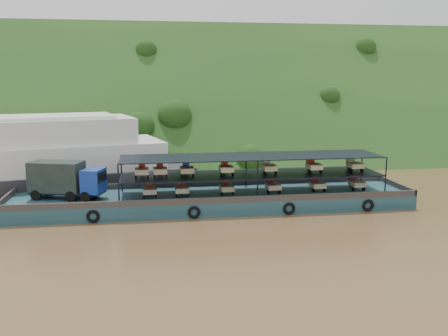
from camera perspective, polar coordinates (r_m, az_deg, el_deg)
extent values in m
plane|color=brown|center=(43.87, 3.19, -4.73)|extent=(160.00, 160.00, 0.00)
cube|color=#193B15|center=(78.78, -2.23, 1.91)|extent=(140.00, 39.60, 39.60)
cube|color=#133A42|center=(44.38, -1.30, -3.74)|extent=(35.00, 7.00, 1.20)
cube|color=#592D19|center=(47.48, -1.84, -1.78)|extent=(35.00, 0.20, 0.50)
cube|color=#592D19|center=(40.90, -0.68, -3.71)|extent=(35.00, 0.20, 0.50)
cube|color=#592D19|center=(49.49, 19.11, -1.85)|extent=(0.20, 7.00, 0.50)
cube|color=#592D19|center=(45.39, -23.68, -3.19)|extent=(0.20, 7.00, 0.50)
torus|color=black|center=(40.84, -14.74, -5.38)|extent=(1.06, 0.26, 1.06)
torus|color=black|center=(40.76, -3.44, -5.09)|extent=(1.06, 0.26, 1.06)
torus|color=black|center=(42.22, 7.47, -4.62)|extent=(1.06, 0.26, 1.06)
torus|color=black|center=(44.66, 16.15, -4.13)|extent=(1.06, 0.26, 1.06)
cylinder|color=black|center=(44.73, -20.68, -2.91)|extent=(0.96, 0.57, 0.91)
cylinder|color=black|center=(46.36, -19.55, -2.40)|extent=(0.96, 0.57, 0.91)
cylinder|color=black|center=(43.34, -17.09, -3.10)|extent=(0.96, 0.57, 0.91)
cylinder|color=black|center=(45.02, -16.07, -2.57)|extent=(0.96, 0.57, 0.91)
cylinder|color=black|center=(42.82, -15.55, -3.18)|extent=(0.96, 0.57, 0.91)
cylinder|color=black|center=(44.52, -14.58, -2.64)|extent=(0.96, 0.57, 0.91)
cube|color=black|center=(44.45, -17.43, -2.62)|extent=(6.48, 3.70, 0.18)
cube|color=navy|center=(43.28, -14.69, -1.40)|extent=(2.11, 2.53, 1.99)
cube|color=black|center=(42.92, -13.76, -0.97)|extent=(0.58, 1.75, 0.82)
cube|color=black|center=(44.59, -18.57, -0.92)|extent=(4.80, 3.35, 2.54)
cube|color=black|center=(44.47, 3.17, -0.75)|extent=(23.00, 5.00, 0.12)
cube|color=black|center=(44.20, 3.19, 1.34)|extent=(23.00, 5.00, 0.08)
cylinder|color=black|center=(41.16, -11.96, -1.85)|extent=(0.12, 0.12, 3.30)
cylinder|color=black|center=(46.06, -11.64, -0.58)|extent=(0.12, 0.12, 3.30)
cylinder|color=black|center=(42.08, 3.87, -1.39)|extent=(0.12, 0.12, 3.30)
cylinder|color=black|center=(46.88, 2.53, -0.19)|extent=(0.12, 0.12, 3.30)
cylinder|color=black|center=(45.96, 18.00, -0.89)|extent=(0.12, 0.12, 3.30)
cylinder|color=black|center=(50.39, 15.47, 0.17)|extent=(0.12, 0.12, 3.30)
cylinder|color=black|center=(44.85, -8.48, -2.58)|extent=(0.12, 0.52, 0.52)
cylinder|color=black|center=(43.10, -9.13, -3.12)|extent=(0.14, 0.52, 0.52)
cylinder|color=black|center=(43.10, -7.80, -3.08)|extent=(0.14, 0.52, 0.52)
cube|color=beige|center=(43.36, -8.48, -2.56)|extent=(1.15, 1.50, 0.44)
cube|color=red|center=(44.45, -8.50, -2.01)|extent=(0.55, 0.80, 0.80)
cube|color=red|center=(44.15, -8.51, -1.43)|extent=(0.50, 0.10, 0.10)
cylinder|color=black|center=(44.94, -4.96, -2.48)|extent=(0.12, 0.52, 0.52)
cylinder|color=black|center=(43.16, -5.46, -3.01)|extent=(0.14, 0.52, 0.52)
cylinder|color=black|center=(43.22, -4.14, -2.97)|extent=(0.14, 0.52, 0.52)
cube|color=beige|center=(43.45, -4.84, -2.45)|extent=(1.15, 1.50, 0.44)
cube|color=red|center=(44.54, -4.94, -1.91)|extent=(0.55, 0.80, 0.80)
cube|color=red|center=(44.24, -4.94, -1.33)|extent=(0.50, 0.10, 0.10)
cylinder|color=black|center=(45.36, 0.02, -2.32)|extent=(0.12, 0.52, 0.52)
cylinder|color=black|center=(43.55, -0.27, -2.85)|extent=(0.14, 0.52, 0.52)
cylinder|color=black|center=(43.71, 1.03, -2.80)|extent=(0.14, 0.52, 0.52)
cube|color=#BFB887|center=(43.89, 0.31, -2.29)|extent=(1.15, 1.50, 0.44)
cube|color=#B70D0C|center=(44.96, 0.07, -1.76)|extent=(0.55, 0.80, 0.80)
cube|color=#B70D0C|center=(44.67, 0.11, -1.18)|extent=(0.50, 0.10, 0.10)
cylinder|color=black|center=(46.18, 5.19, -2.14)|extent=(0.12, 0.52, 0.52)
cylinder|color=black|center=(44.35, 5.12, -2.65)|extent=(0.14, 0.52, 0.52)
cylinder|color=black|center=(44.60, 6.37, -2.60)|extent=(0.14, 0.52, 0.52)
cube|color=beige|center=(44.73, 5.65, -2.10)|extent=(1.15, 1.50, 0.44)
cube|color=#B10B18|center=(45.79, 5.29, -1.58)|extent=(0.55, 0.80, 0.80)
cube|color=#B10B18|center=(45.50, 5.36, -1.02)|extent=(0.50, 0.10, 0.10)
cylinder|color=black|center=(47.34, 10.07, -1.95)|extent=(0.12, 0.52, 0.52)
cylinder|color=black|center=(45.51, 10.20, -2.44)|extent=(0.14, 0.52, 0.52)
cylinder|color=black|center=(45.84, 11.38, -2.39)|extent=(0.14, 0.52, 0.52)
cube|color=beige|center=(45.93, 10.66, -1.91)|extent=(1.15, 1.50, 0.44)
cube|color=red|center=(46.95, 10.20, -1.41)|extent=(0.55, 0.80, 0.80)
cube|color=red|center=(46.67, 10.30, -0.85)|extent=(0.50, 0.10, 0.10)
cylinder|color=black|center=(48.67, 14.27, -1.78)|extent=(0.12, 0.52, 0.52)
cylinder|color=black|center=(46.86, 14.56, -2.25)|extent=(0.14, 0.52, 0.52)
cylinder|color=black|center=(47.26, 15.67, -2.20)|extent=(0.14, 0.52, 0.52)
cube|color=#BEB487|center=(47.30, 14.97, -1.73)|extent=(1.15, 1.50, 0.44)
cube|color=#AF0B23|center=(48.30, 14.43, -1.25)|extent=(0.55, 0.80, 0.80)
cube|color=#AF0B23|center=(48.03, 14.55, -0.71)|extent=(0.50, 0.10, 0.10)
cylinder|color=black|center=(44.51, -9.34, -0.44)|extent=(0.12, 0.52, 0.52)
cylinder|color=black|center=(42.75, -10.03, -0.89)|extent=(0.14, 0.52, 0.52)
cylinder|color=black|center=(42.74, -8.69, -0.86)|extent=(0.14, 0.52, 0.52)
cube|color=beige|center=(43.02, -9.37, -0.34)|extent=(1.15, 1.50, 0.44)
cube|color=red|center=(44.12, -9.36, 0.16)|extent=(0.55, 0.80, 0.80)
cube|color=red|center=(43.84, -9.38, 0.75)|extent=(0.50, 0.10, 0.10)
cylinder|color=black|center=(44.63, -4.40, -0.30)|extent=(0.12, 0.52, 0.52)
cylinder|color=black|center=(42.83, -4.88, -0.75)|extent=(0.14, 0.52, 0.52)
cylinder|color=black|center=(42.91, -3.55, -0.72)|extent=(0.14, 0.52, 0.52)
cube|color=tan|center=(43.15, -4.26, -0.20)|extent=(1.15, 1.50, 0.44)
cube|color=#19389B|center=(44.24, -4.38, 0.29)|extent=(0.55, 0.80, 0.80)
cube|color=#19389B|center=(43.97, -4.37, 0.89)|extent=(0.50, 0.10, 0.10)
cylinder|color=black|center=(45.02, -0.02, -0.18)|extent=(0.12, 0.52, 0.52)
cylinder|color=black|center=(43.19, -0.31, -0.62)|extent=(0.14, 0.52, 0.52)
cylinder|color=black|center=(43.35, 1.00, -0.59)|extent=(0.14, 0.52, 0.52)
cube|color=beige|center=(43.55, 0.27, -0.08)|extent=(1.15, 1.50, 0.44)
cube|color=red|center=(44.63, 0.04, 0.41)|extent=(0.55, 0.80, 0.80)
cube|color=red|center=(44.36, 0.08, 1.00)|extent=(0.50, 0.10, 0.10)
cylinder|color=black|center=(45.75, 4.75, -0.05)|extent=(0.12, 0.52, 0.52)
cylinder|color=black|center=(43.92, 4.67, -0.48)|extent=(0.14, 0.52, 0.52)
cylinder|color=black|center=(44.16, 5.93, -0.44)|extent=(0.14, 0.52, 0.52)
cube|color=#C8C08D|center=(44.31, 5.20, 0.05)|extent=(1.15, 1.50, 0.44)
cube|color=beige|center=(45.38, 4.85, 0.53)|extent=(0.55, 0.80, 0.80)
cube|color=beige|center=(45.11, 4.92, 1.11)|extent=(0.50, 0.10, 0.10)
cylinder|color=black|center=(46.89, 9.68, 0.09)|extent=(0.12, 0.52, 0.52)
cylinder|color=black|center=(45.05, 9.80, -0.32)|extent=(0.14, 0.52, 0.52)
cylinder|color=black|center=(45.38, 11.00, -0.29)|extent=(0.14, 0.52, 0.52)
cube|color=beige|center=(45.48, 10.27, 0.19)|extent=(1.15, 1.50, 0.44)
cube|color=red|center=(46.52, 9.82, 0.65)|extent=(0.55, 0.80, 0.80)
cube|color=red|center=(46.26, 9.91, 1.22)|extent=(0.50, 0.10, 0.10)
cylinder|color=black|center=(48.25, 14.07, 0.21)|extent=(0.12, 0.52, 0.52)
cylinder|color=black|center=(46.43, 14.35, -0.19)|extent=(0.14, 0.52, 0.52)
cylinder|color=black|center=(46.83, 15.48, -0.15)|extent=(0.14, 0.52, 0.52)
cube|color=beige|center=(46.88, 14.77, 0.31)|extent=(1.15, 1.50, 0.44)
cube|color=beige|center=(47.90, 14.23, 0.76)|extent=(0.55, 0.80, 0.80)
cube|color=beige|center=(47.64, 14.35, 1.31)|extent=(0.50, 0.10, 0.10)
cylinder|color=black|center=(44.52, -7.34, -0.38)|extent=(0.12, 0.52, 0.52)
cylinder|color=black|center=(42.74, -7.95, -0.84)|extent=(0.14, 0.52, 0.52)
cylinder|color=black|center=(42.76, -6.61, -0.80)|extent=(0.14, 0.52, 0.52)
cube|color=beige|center=(43.03, -7.30, -0.29)|extent=(1.15, 1.50, 0.44)
cube|color=red|center=(44.13, -7.35, 0.21)|extent=(0.55, 0.80, 0.80)
cube|color=red|center=(43.85, -7.36, 0.81)|extent=(0.50, 0.10, 0.10)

